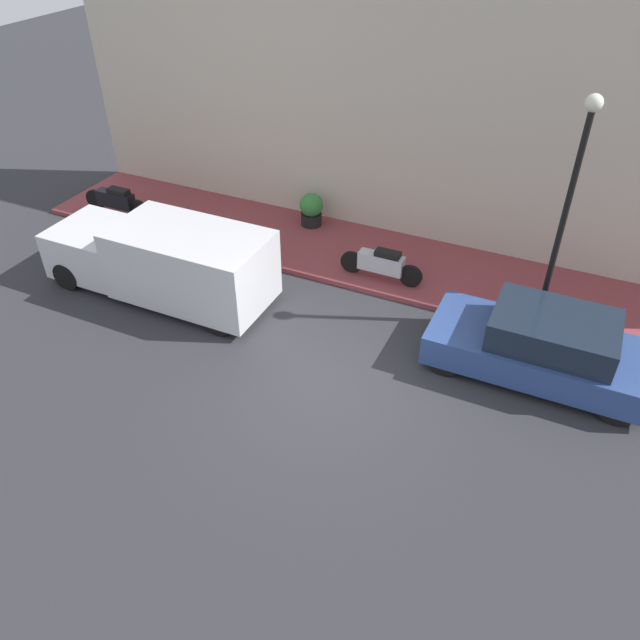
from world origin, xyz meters
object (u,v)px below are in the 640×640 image
object	(u,v)px
delivery_van	(162,259)
scooter_silver	(382,264)
motorcycle_black	(116,200)
streetlamp	(571,190)
parked_car	(541,346)
potted_plant	(311,209)

from	to	relation	value
delivery_van	scooter_silver	bearing A→B (deg)	-60.57
motorcycle_black	streetlamp	size ratio (longest dim) A/B	0.44
parked_car	motorcycle_black	bearing A→B (deg)	81.60
delivery_van	scooter_silver	distance (m)	4.90
delivery_van	potted_plant	size ratio (longest dim) A/B	5.94
potted_plant	parked_car	bearing A→B (deg)	-117.89
parked_car	delivery_van	xyz separation A→B (m)	(-0.74, 8.04, 0.23)
delivery_van	motorcycle_black	xyz separation A→B (m)	(2.42, 3.34, -0.33)
delivery_van	streetlamp	distance (m)	8.44
parked_car	potted_plant	xyz separation A→B (m)	(3.37, 6.37, -0.07)
scooter_silver	delivery_van	bearing A→B (deg)	119.43
parked_car	scooter_silver	size ratio (longest dim) A/B	2.04
delivery_van	potted_plant	world-z (taller)	delivery_van
streetlamp	scooter_silver	bearing A→B (deg)	88.37
delivery_van	scooter_silver	world-z (taller)	delivery_van
potted_plant	motorcycle_black	bearing A→B (deg)	108.66
scooter_silver	streetlamp	xyz separation A→B (m)	(-0.10, -3.56, 2.55)
streetlamp	motorcycle_black	bearing A→B (deg)	89.37
delivery_van	potted_plant	distance (m)	4.45
parked_car	scooter_silver	distance (m)	4.13
delivery_van	potted_plant	bearing A→B (deg)	-22.02
motorcycle_black	potted_plant	world-z (taller)	potted_plant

